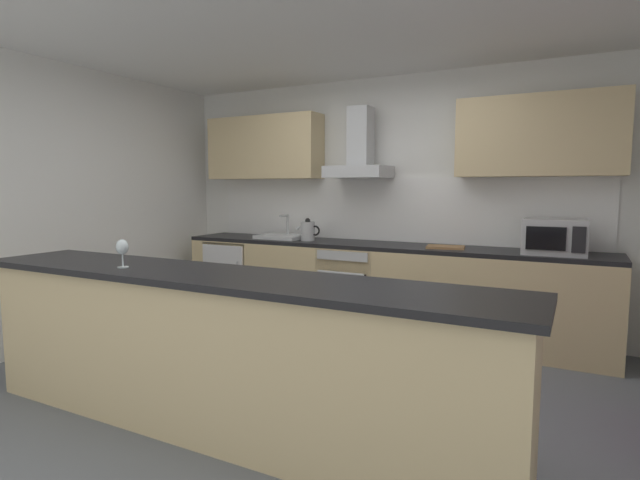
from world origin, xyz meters
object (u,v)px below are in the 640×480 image
at_px(refrigerator, 238,277).
at_px(kettle, 308,231).
at_px(microwave, 555,237).
at_px(sink, 282,236).
at_px(oven, 353,285).
at_px(wine_glass, 122,248).
at_px(chopping_board, 446,247).
at_px(range_hood, 359,156).

bearing_deg(refrigerator, kettle, -1.87).
bearing_deg(microwave, sink, 179.18).
distance_m(oven, wine_glass, 2.60).
height_order(sink, chopping_board, sink).
xyz_separation_m(microwave, range_hood, (-1.86, 0.16, 0.74)).
relative_size(refrigerator, microwave, 1.70).
distance_m(kettle, chopping_board, 1.46).
distance_m(refrigerator, microwave, 3.38).
distance_m(refrigerator, sink, 0.78).
distance_m(oven, microwave, 1.95).
bearing_deg(oven, range_hood, 90.00).
bearing_deg(refrigerator, microwave, -0.43).
height_order(sink, range_hood, range_hood).
distance_m(microwave, kettle, 2.37).
distance_m(microwave, sink, 2.73).
height_order(oven, microwave, microwave).
bearing_deg(refrigerator, oven, 0.11).
bearing_deg(wine_glass, microwave, 46.13).
relative_size(refrigerator, sink, 1.70).
relative_size(sink, range_hood, 0.69).
height_order(oven, range_hood, range_hood).
bearing_deg(oven, sink, 179.27).
height_order(microwave, range_hood, range_hood).
bearing_deg(sink, chopping_board, -1.10).
height_order(kettle, range_hood, range_hood).
height_order(sink, kettle, sink).
xyz_separation_m(oven, wine_glass, (-0.49, -2.47, 0.63)).
bearing_deg(chopping_board, kettle, -179.61).
xyz_separation_m(oven, kettle, (-0.52, -0.03, 0.55)).
bearing_deg(refrigerator, chopping_board, -0.50).
relative_size(microwave, range_hood, 0.69).
xyz_separation_m(wine_glass, chopping_board, (1.43, 2.45, -0.18)).
bearing_deg(sink, microwave, -0.82).
height_order(refrigerator, kettle, kettle).
height_order(microwave, kettle, microwave).
bearing_deg(kettle, refrigerator, 178.13).
bearing_deg(range_hood, refrigerator, -174.84).
bearing_deg(chopping_board, sink, 178.90).
xyz_separation_m(sink, chopping_board, (1.81, -0.03, -0.02)).
distance_m(sink, chopping_board, 1.81).
xyz_separation_m(refrigerator, microwave, (3.32, -0.03, 0.62)).
bearing_deg(chopping_board, wine_glass, -120.37).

